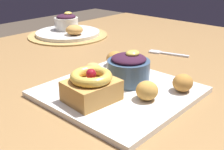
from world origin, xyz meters
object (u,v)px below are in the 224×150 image
object	(u,v)px
front_plate	(119,92)
fritter_extra	(147,91)
fritter_middle	(115,58)
back_ramekin	(66,22)
cake_slice	(91,86)
back_plate	(68,33)
fritter_back	(183,83)
fritter_front	(93,71)
fork	(165,53)
berry_ramekin	(129,69)
back_pastry	(74,30)

from	to	relation	value
front_plate	fritter_extra	xyz separation A→B (m)	(0.00, -0.07, 0.03)
fritter_middle	back_ramekin	xyz separation A→B (m)	(0.17, 0.41, 0.02)
cake_slice	back_plate	distance (m)	0.58
fritter_middle	fritter_back	bearing A→B (deg)	-95.98
fritter_front	fritter_back	world-z (taller)	fritter_front
cake_slice	fritter_extra	distance (m)	0.11
back_plate	fork	world-z (taller)	back_plate
berry_ramekin	fritter_back	size ratio (longest dim) A/B	2.06
cake_slice	berry_ramekin	distance (m)	0.12
fritter_middle	back_plate	world-z (taller)	fritter_middle
fritter_back	back_plate	bearing A→B (deg)	73.61
back_ramekin	back_pastry	xyz separation A→B (m)	(-0.03, -0.09, -0.01)
back_plate	back_ramekin	size ratio (longest dim) A/B	2.66
fritter_front	fritter_back	size ratio (longest dim) A/B	0.97
cake_slice	back_pastry	size ratio (longest dim) A/B	1.68
fritter_back	fritter_extra	world-z (taller)	fritter_extra
fritter_front	fritter_extra	bearing A→B (deg)	-91.31
cake_slice	fork	bearing A→B (deg)	10.63
cake_slice	fritter_front	size ratio (longest dim) A/B	2.34
cake_slice	berry_ramekin	size ratio (longest dim) A/B	1.10
cake_slice	fritter_extra	world-z (taller)	cake_slice
fritter_back	fritter_extra	distance (m)	0.09
fritter_extra	back_pastry	xyz separation A→B (m)	(0.24, 0.50, 0.00)
fritter_front	back_pastry	size ratio (longest dim) A/B	0.72
fritter_extra	back_ramekin	bearing A→B (deg)	64.77
fritter_extra	front_plate	bearing A→B (deg)	91.13
back_plate	fritter_front	bearing A→B (deg)	-122.45
fritter_back	back_ramekin	distance (m)	0.65
fritter_extra	back_plate	bearing A→B (deg)	65.20
fritter_back	back_pastry	bearing A→B (deg)	73.53
front_plate	back_pastry	distance (m)	0.49
front_plate	fork	distance (m)	0.32
back_plate	fritter_extra	bearing A→B (deg)	-114.80
cake_slice	back_ramekin	bearing A→B (deg)	55.15
fritter_back	fritter_front	bearing A→B (deg)	112.91
fritter_middle	berry_ramekin	bearing A→B (deg)	-123.24
front_plate	fritter_front	world-z (taller)	fritter_front
fritter_front	fork	distance (m)	0.31
cake_slice	fritter_middle	size ratio (longest dim) A/B	2.31
back_ramekin	back_pastry	bearing A→B (deg)	-111.86
back_pastry	fritter_extra	bearing A→B (deg)	-115.79
berry_ramekin	fritter_front	bearing A→B (deg)	116.93
back_plate	back_pastry	size ratio (longest dim) A/B	3.87
fritter_front	back_pastry	distance (m)	0.42
front_plate	back_plate	world-z (taller)	back_plate
cake_slice	back_pastry	xyz separation A→B (m)	(0.32, 0.42, -0.01)
fritter_front	cake_slice	bearing A→B (deg)	-135.67
fork	back_pastry	bearing A→B (deg)	-3.98
back_plate	back_ramekin	world-z (taller)	back_ramekin
fritter_middle	back_pastry	world-z (taller)	back_pastry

